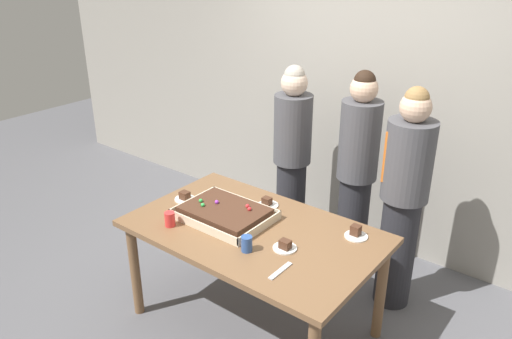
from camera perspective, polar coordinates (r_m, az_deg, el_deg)
ground_plane at (r=3.79m, az=-0.23°, el=-17.01°), size 12.00×12.00×0.00m
interior_back_panel at (r=4.35m, az=13.11°, el=10.25°), size 8.00×0.12×3.00m
party_table at (r=3.38m, az=-0.25°, el=-8.08°), size 1.66×1.02×0.78m
sheet_cake at (r=3.44m, az=-3.57°, el=-4.97°), size 0.62×0.46×0.10m
plated_slice_near_left at (r=3.72m, az=-8.11°, el=-3.14°), size 0.15×0.15×0.07m
plated_slice_near_right at (r=3.12m, az=3.32°, el=-8.71°), size 0.15×0.15×0.07m
plated_slice_far_left at (r=3.30m, az=11.30°, el=-7.12°), size 0.15×0.15×0.08m
plated_slice_far_right at (r=3.60m, az=1.32°, el=-3.87°), size 0.15×0.15×0.07m
drink_cup_nearest at (r=3.08m, az=-1.07°, el=-8.44°), size 0.07×0.07×0.10m
drink_cup_middle at (r=3.39m, az=-9.77°, el=-5.58°), size 0.07×0.07×0.10m
cake_server_utensil at (r=2.93m, az=2.80°, el=-11.43°), size 0.03×0.20×0.01m
person_serving_front at (r=4.25m, az=4.12°, el=1.48°), size 0.32×0.32×1.64m
person_green_shirt_behind at (r=4.03m, az=11.40°, el=-0.03°), size 0.32×0.32×1.67m
person_striped_tie_right at (r=3.67m, az=16.44°, el=-3.16°), size 0.33×0.33×1.67m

